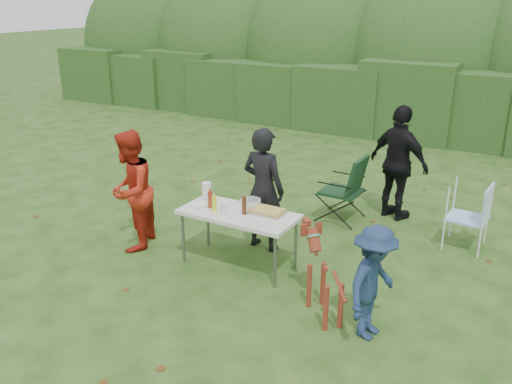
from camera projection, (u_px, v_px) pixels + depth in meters
The scene contains 20 objects.
ground at pixel (232, 274), 6.85m from camera, with size 80.00×80.00×0.00m, color #1E4211.
hedge_row at pixel (410, 102), 13.05m from camera, with size 22.00×1.40×1.70m, color #23471C.
shrub_backdrop at pixel (429, 63), 14.09m from camera, with size 20.00×2.60×3.20m, color #3D6628.
folding_table at pixel (238, 216), 6.85m from camera, with size 1.50×0.70×0.74m.
person_cook at pixel (263, 189), 7.30m from camera, with size 0.62×0.41×1.71m, color black.
person_red_jacket at pixel (130, 191), 7.31m from camera, with size 0.81×0.63×1.66m, color #B62514.
person_black_puffy at pixel (399, 163), 8.27m from camera, with size 1.05×0.44×1.79m, color black.
child at pixel (373, 283), 5.43m from camera, with size 0.79×0.46×1.23m, color navy.
dog at pixel (325, 280), 5.81m from camera, with size 0.95×0.38×0.91m, color maroon, non-canonical shape.
camping_chair at pixel (341, 187), 8.33m from camera, with size 0.66×0.66×1.05m, color #15351B, non-canonical shape.
lawn_chair at pixel (467, 215), 7.43m from camera, with size 0.56×0.56×0.94m, color #488FE7, non-canonical shape.
food_tray at pixel (267, 212), 6.81m from camera, with size 0.45×0.30×0.02m, color #B7B7BA.
focaccia_bread at pixel (267, 210), 6.80m from camera, with size 0.40×0.26×0.04m, color tan.
mustard_bottle at pixel (214, 204), 6.84m from camera, with size 0.06×0.06×0.20m, color yellow.
ketchup_bottle at pixel (210, 200), 6.95m from camera, with size 0.06×0.06×0.22m, color maroon.
beer_bottle at pixel (244, 205), 6.74m from camera, with size 0.06×0.06×0.24m, color #47230F.
paper_towel_roll at pixel (207, 192), 7.16m from camera, with size 0.12×0.12×0.26m, color white.
cup_stack at pixel (224, 209), 6.70m from camera, with size 0.08×0.08×0.18m, color white.
pasta_bowl at pixel (251, 203), 7.00m from camera, with size 0.26×0.26×0.10m, color silver.
plate_stack at pixel (200, 205), 7.00m from camera, with size 0.24×0.24×0.05m, color white.
Camera 1 is at (3.30, -5.10, 3.36)m, focal length 38.00 mm.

